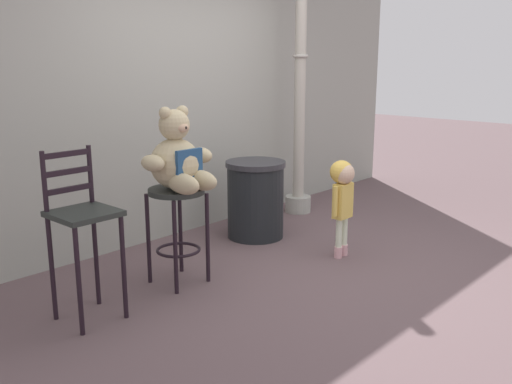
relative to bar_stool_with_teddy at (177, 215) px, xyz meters
name	(u,v)px	position (x,y,z in m)	size (l,w,h in m)	color
ground_plane	(323,270)	(0.95, -0.69, -0.54)	(24.00, 24.00, 0.00)	#5E4A4C
building_wall	(173,62)	(0.95, 1.13, 1.12)	(7.09, 0.30, 3.32)	#9C9D93
bar_stool_with_teddy	(177,215)	(0.00, 0.00, 0.00)	(0.43, 0.43, 0.75)	#252926
teddy_bear	(178,160)	(0.00, -0.03, 0.43)	(0.59, 0.53, 0.61)	tan
child_walking	(342,188)	(1.33, -0.60, 0.08)	(0.27, 0.22, 0.85)	#DDA4A9
trash_bin	(256,199)	(1.25, 0.34, -0.17)	(0.57, 0.57, 0.74)	black
lamppost	(300,106)	(2.26, 0.60, 0.65)	(0.29, 0.29, 2.98)	#A3A399
bar_chair_empty	(82,223)	(-0.81, -0.03, 0.11)	(0.39, 0.39, 1.13)	#252926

